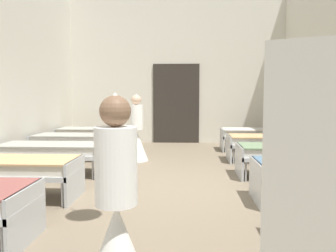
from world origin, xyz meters
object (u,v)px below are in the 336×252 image
at_px(bed_left_row_2, 10,168).
at_px(nurse_near_aisle, 136,137).
at_px(bed_right_row_5, 257,134).
at_px(bed_right_row_4, 271,142).
at_px(bed_left_row_3, 51,151).
at_px(bed_right_row_3, 292,153).
at_px(bed_left_row_4, 76,140).
at_px(bed_right_row_2, 326,171).
at_px(bed_left_row_5, 94,133).
at_px(nurse_mid_aisle, 117,228).

height_order(bed_left_row_2, nurse_near_aisle, nurse_near_aisle).
bearing_deg(bed_right_row_5, nurse_near_aisle, -152.02).
height_order(bed_left_row_2, bed_right_row_4, same).
bearing_deg(bed_left_row_3, bed_right_row_3, 0.00).
relative_size(bed_left_row_4, bed_right_row_5, 1.00).
distance_m(bed_right_row_3, bed_right_row_5, 3.04).
distance_m(bed_left_row_2, nurse_near_aisle, 3.28).
relative_size(bed_right_row_2, nurse_near_aisle, 1.28).
bearing_deg(bed_right_row_4, bed_left_row_4, 180.00).
xyz_separation_m(bed_left_row_3, nurse_near_aisle, (1.38, 1.46, 0.09)).
bearing_deg(bed_left_row_5, bed_left_row_3, -90.00).
bearing_deg(bed_right_row_5, bed_left_row_5, 180.00).
bearing_deg(bed_left_row_4, nurse_mid_aisle, -69.88).
xyz_separation_m(bed_right_row_3, bed_left_row_4, (-4.37, 1.52, 0.00)).
xyz_separation_m(bed_left_row_5, nurse_near_aisle, (1.38, -1.59, 0.09)).
height_order(bed_right_row_2, bed_left_row_3, same).
bearing_deg(bed_right_row_5, bed_left_row_4, -160.81).
height_order(bed_left_row_3, bed_left_row_5, same).
distance_m(bed_left_row_2, bed_right_row_2, 4.37).
distance_m(bed_left_row_2, nurse_mid_aisle, 3.11).
relative_size(bed_left_row_3, bed_right_row_3, 1.00).
bearing_deg(bed_right_row_2, bed_right_row_4, 90.00).
relative_size(bed_right_row_3, bed_right_row_4, 1.00).
relative_size(bed_left_row_2, bed_left_row_3, 1.00).
height_order(bed_right_row_2, bed_right_row_4, same).
distance_m(bed_left_row_5, bed_right_row_5, 4.37).
bearing_deg(bed_right_row_3, bed_left_row_2, -160.81).
bearing_deg(bed_left_row_3, nurse_near_aisle, 46.45).
bearing_deg(nurse_mid_aisle, nurse_near_aisle, -139.56).
distance_m(bed_right_row_3, bed_left_row_4, 4.63).
bearing_deg(bed_left_row_5, bed_left_row_2, -90.00).
relative_size(bed_right_row_4, bed_left_row_5, 1.00).
bearing_deg(bed_right_row_2, nurse_mid_aisle, -134.93).
relative_size(bed_right_row_3, nurse_near_aisle, 1.28).
bearing_deg(nurse_mid_aisle, bed_left_row_3, -119.03).
distance_m(bed_left_row_5, nurse_mid_aisle, 7.23).
height_order(bed_right_row_4, nurse_mid_aisle, nurse_mid_aisle).
bearing_deg(bed_right_row_2, bed_right_row_3, 90.00).
distance_m(bed_right_row_5, nurse_mid_aisle, 7.35).
bearing_deg(bed_left_row_2, nurse_near_aisle, 65.07).
bearing_deg(bed_left_row_2, bed_right_row_3, 19.19).
relative_size(bed_right_row_2, bed_left_row_5, 1.00).
bearing_deg(nurse_near_aisle, bed_right_row_4, -64.99).
relative_size(bed_right_row_2, bed_left_row_3, 1.00).
height_order(bed_left_row_5, bed_right_row_5, same).
xyz_separation_m(bed_right_row_3, nurse_near_aisle, (-2.99, 1.46, 0.09)).
bearing_deg(bed_right_row_2, bed_left_row_2, 180.00).
distance_m(bed_right_row_2, bed_left_row_4, 5.33).
bearing_deg(nurse_mid_aisle, bed_right_row_5, -164.92).
relative_size(bed_left_row_3, nurse_mid_aisle, 1.28).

